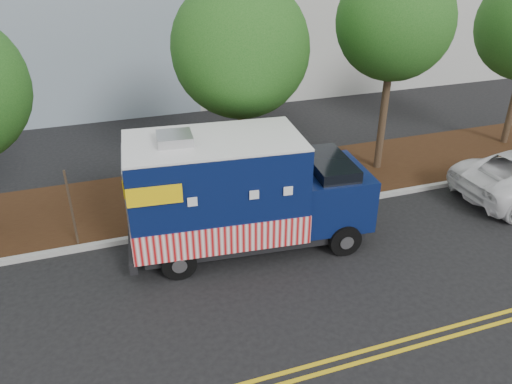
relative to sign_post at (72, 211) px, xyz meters
name	(u,v)px	position (x,y,z in m)	size (l,w,h in m)	color
ground	(230,251)	(3.96, -1.55, -1.20)	(120.00, 120.00, 0.00)	black
curb	(217,224)	(3.96, -0.15, -1.12)	(120.00, 0.18, 0.15)	#9E9E99
mulch_strip	(201,193)	(3.96, 1.95, -1.12)	(120.00, 4.00, 0.15)	black
centerline_near	(292,371)	(3.96, -6.00, -1.19)	(120.00, 0.10, 0.01)	gold
centerline_far	(297,380)	(3.96, -6.25, -1.19)	(120.00, 0.10, 0.01)	gold
tree_b	(240,49)	(5.46, 2.11, 3.49)	(4.23, 4.23, 6.81)	#38281C
tree_c	(395,22)	(10.55, 1.75, 4.06)	(3.79, 3.79, 7.18)	#38281C
sign_post	(72,211)	(0.00, 0.00, 0.00)	(0.06, 0.06, 2.40)	#473828
food_truck	(237,196)	(4.26, -1.29, 0.37)	(6.79, 3.06, 3.47)	black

